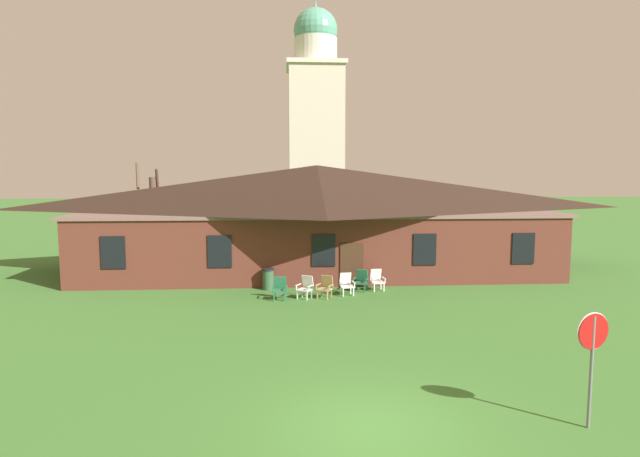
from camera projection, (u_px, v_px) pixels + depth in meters
ground_plane at (371, 428)px, 11.03m from camera, size 200.00×200.00×0.00m
brick_building at (317, 216)px, 29.15m from camera, size 24.96×10.40×5.78m
dome_tower at (316, 126)px, 46.79m from camera, size 5.18×5.18×20.66m
stop_sign at (592, 346)px, 10.85m from camera, size 0.79×0.22×2.50m
lawn_chair_by_porch at (280, 288)px, 22.14m from camera, size 0.66×0.69×0.96m
lawn_chair_near_door at (306, 287)px, 22.37m from camera, size 0.83×0.86×0.96m
lawn_chair_left_end at (326, 286)px, 22.43m from camera, size 0.82×0.86×0.96m
lawn_chair_middle at (346, 283)px, 23.00m from camera, size 0.70×0.74×0.96m
lawn_chair_right_end at (361, 280)px, 23.75m from camera, size 0.77×0.82×0.96m
lawn_chair_far_side at (377, 279)px, 23.89m from camera, size 0.69×0.73×0.96m
bare_tree_beside_building at (153, 216)px, 30.04m from camera, size 1.47×1.76×5.94m
trash_bin at (268, 279)px, 23.99m from camera, size 0.56×0.56×0.98m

